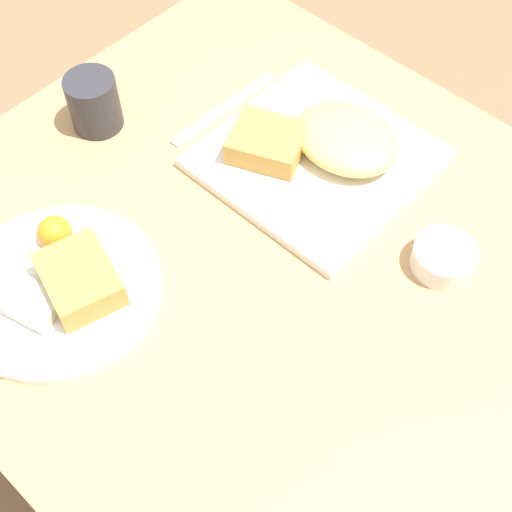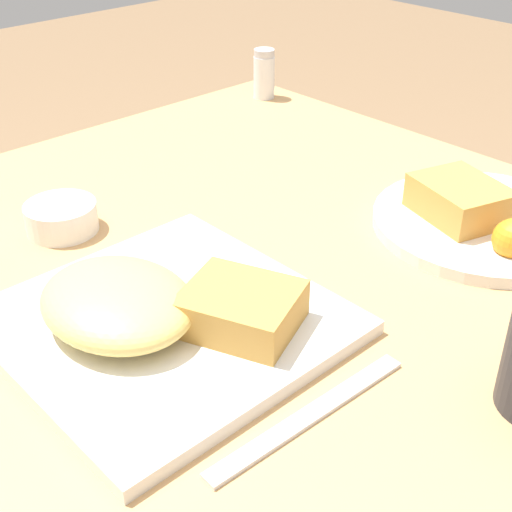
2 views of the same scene
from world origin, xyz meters
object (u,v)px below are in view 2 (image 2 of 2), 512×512
(plate_square_near, at_px, (157,313))
(salt_shaker, at_px, (264,77))
(sauce_ramekin, at_px, (61,217))
(butter_knife, at_px, (310,415))
(plate_oval_far, at_px, (484,217))

(plate_square_near, xyz_separation_m, salt_shaker, (-0.40, 0.51, 0.01))
(sauce_ramekin, distance_m, salt_shaker, 0.51)
(salt_shaker, height_order, butter_knife, salt_shaker)
(salt_shaker, xyz_separation_m, butter_knife, (0.57, -0.49, -0.03))
(salt_shaker, distance_m, butter_knife, 0.75)
(plate_square_near, relative_size, salt_shaker, 3.46)
(salt_shaker, bearing_deg, butter_knife, -40.84)
(plate_square_near, xyz_separation_m, sauce_ramekin, (-0.23, 0.03, -0.00))
(sauce_ramekin, height_order, salt_shaker, salt_shaker)
(butter_knife, bearing_deg, plate_square_near, 99.37)
(sauce_ramekin, xyz_separation_m, salt_shaker, (-0.17, 0.48, 0.02))
(plate_square_near, bearing_deg, sauce_ramekin, 171.62)
(butter_knife, bearing_deg, plate_oval_far, 13.48)
(salt_shaker, relative_size, butter_knife, 0.40)
(plate_oval_far, xyz_separation_m, sauce_ramekin, (-0.32, -0.35, 0.00))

